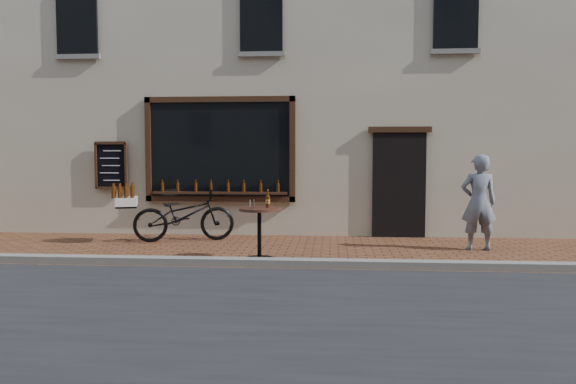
{
  "coord_description": "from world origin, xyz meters",
  "views": [
    {
      "loc": [
        0.51,
        -8.43,
        1.78
      ],
      "look_at": [
        -0.26,
        1.2,
        1.1
      ],
      "focal_mm": 35.0,
      "sensor_mm": 36.0,
      "label": 1
    }
  ],
  "objects": [
    {
      "name": "shop_building",
      "position": [
        0.0,
        6.5,
        5.0
      ],
      "size": [
        28.0,
        6.2,
        10.0
      ],
      "color": "beige",
      "rests_on": "ground"
    },
    {
      "name": "kerb",
      "position": [
        0.0,
        0.2,
        0.06
      ],
      "size": [
        90.0,
        0.25,
        0.12
      ],
      "primitive_type": "cube",
      "color": "slate",
      "rests_on": "ground"
    },
    {
      "name": "ground",
      "position": [
        0.0,
        0.0,
        0.0
      ],
      "size": [
        90.0,
        90.0,
        0.0
      ],
      "primitive_type": "plane",
      "color": "#5A311D",
      "rests_on": "ground"
    },
    {
      "name": "pedestrian",
      "position": [
        3.17,
        1.99,
        0.87
      ],
      "size": [
        0.64,
        0.42,
        1.75
      ],
      "primitive_type": "imported",
      "rotation": [
        0.0,
        0.0,
        3.14
      ],
      "color": "slate",
      "rests_on": "ground"
    },
    {
      "name": "bistro_table",
      "position": [
        -0.69,
        0.72,
        0.62
      ],
      "size": [
        0.68,
        0.68,
        1.16
      ],
      "color": "black",
      "rests_on": "ground"
    },
    {
      "name": "cargo_bicycle",
      "position": [
        -2.51,
        2.58,
        0.54
      ],
      "size": [
        2.4,
        1.3,
        1.13
      ],
      "rotation": [
        0.0,
        0.0,
        1.87
      ],
      "color": "black",
      "rests_on": "ground"
    }
  ]
}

